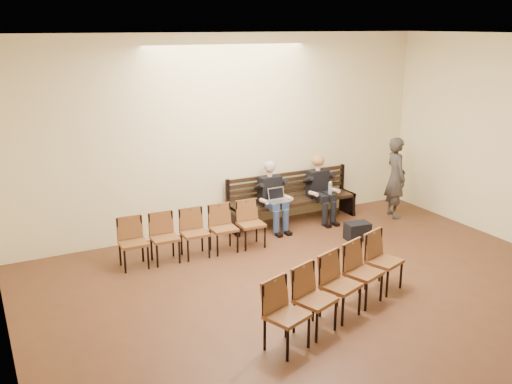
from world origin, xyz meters
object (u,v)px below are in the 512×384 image
laptop (280,202)px  passerby (396,172)px  water_bottle (330,194)px  chair_row_back (341,286)px  seated_man (272,198)px  bag (357,231)px  seated_woman (320,192)px  chair_row_front (195,233)px  bench (293,211)px

laptop → passerby: 2.46m
water_bottle → chair_row_back: 3.62m
seated_man → bag: (1.06, -1.17, -0.44)m
seated_woman → passerby: (1.41, -0.48, 0.34)m
bag → water_bottle: bearing=86.8°
bag → chair_row_front: chair_row_front is taller
bench → water_bottle: (0.59, -0.35, 0.35)m
seated_woman → chair_row_back: seated_woman is taller
seated_woman → passerby: size_ratio=0.63×
seated_woman → laptop: 1.03m
laptop → water_bottle: water_bottle is taller
laptop → chair_row_back: size_ratio=0.13×
passerby → chair_row_back: 4.34m
laptop → bag: laptop is taller
laptop → seated_man: bearing=102.1°
bag → passerby: size_ratio=0.23×
passerby → chair_row_front: 4.23m
bag → chair_row_back: 2.84m
laptop → bench: bearing=37.0°
seated_man → water_bottle: size_ratio=4.76×
laptop → water_bottle: bearing=1.6°
laptop → chair_row_front: bearing=-165.9°
bench → bag: 1.40m
chair_row_front → chair_row_back: bearing=-69.4°
bench → seated_woman: size_ratio=2.29×
bench → chair_row_front: bearing=-162.7°
chair_row_back → water_bottle: bearing=38.0°
seated_woman → bench: bearing=167.1°
bench → seated_man: bearing=-167.0°
passerby → chair_row_front: (-4.20, -0.11, -0.51)m
bench → passerby: passerby is taller
passerby → chair_row_back: (-3.27, -2.81, -0.49)m
seated_man → chair_row_back: (-0.81, -3.29, -0.18)m
bench → bag: size_ratio=6.27×
bench → bag: bearing=-67.3°
seated_woman → laptop: seated_woman is taller
bench → water_bottle: bearing=-30.2°
bench → passerby: (1.94, -0.60, 0.68)m
chair_row_front → water_bottle: bearing=8.7°
water_bottle → seated_woman: bearing=107.3°
bag → seated_woman: bearing=90.9°
water_bottle → passerby: (1.34, -0.25, 0.33)m
seated_man → bag: 1.64m
seated_woman → seated_man: bearing=180.0°
water_bottle → passerby: size_ratio=0.14×
passerby → chair_row_back: bearing=145.5°
bench → chair_row_back: 3.66m
seated_man → passerby: 2.52m
seated_woman → passerby: bearing=-18.8°
seated_man → water_bottle: 1.14m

